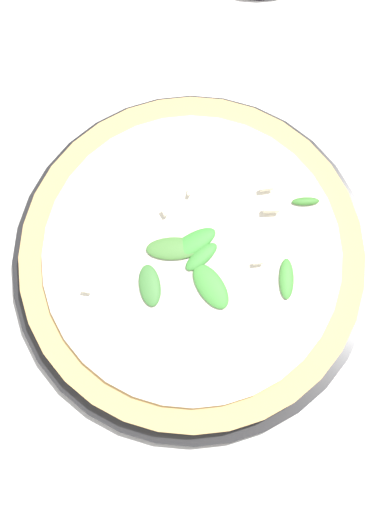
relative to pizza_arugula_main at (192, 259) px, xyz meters
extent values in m
plane|color=silver|center=(-0.02, 0.02, -0.02)|extent=(6.00, 6.00, 0.00)
cylinder|color=black|center=(0.00, 0.00, -0.01)|extent=(0.33, 0.33, 0.01)
cylinder|color=tan|center=(0.00, 0.00, 0.00)|extent=(0.31, 0.31, 0.02)
cylinder|color=silver|center=(0.00, 0.00, 0.02)|extent=(0.27, 0.27, 0.01)
ellipsoid|color=#438B37|center=(0.01, -0.09, 0.02)|extent=(0.04, 0.02, 0.01)
ellipsoid|color=#487F38|center=(0.00, 0.02, 0.02)|extent=(0.04, 0.05, 0.01)
ellipsoid|color=#3B8C35|center=(0.01, 0.00, 0.02)|extent=(0.05, 0.04, 0.01)
ellipsoid|color=#3F7A37|center=(-0.04, 0.02, 0.02)|extent=(0.04, 0.04, 0.01)
ellipsoid|color=#3D8B37|center=(0.00, -0.01, 0.02)|extent=(0.04, 0.03, 0.01)
ellipsoid|color=#3F7D30|center=(0.08, -0.08, 0.02)|extent=(0.02, 0.03, 0.01)
ellipsoid|color=#3F8C36|center=(-0.02, -0.03, 0.02)|extent=(0.04, 0.05, 0.01)
cube|color=#EFE5C6|center=(0.08, -0.04, 0.03)|extent=(0.01, 0.01, 0.01)
cube|color=#EFE5C6|center=(0.01, -0.06, 0.03)|extent=(0.01, 0.01, 0.01)
cube|color=#EFE5C6|center=(0.03, 0.04, 0.03)|extent=(0.01, 0.01, 0.00)
cube|color=#EFE5C6|center=(0.06, -0.05, 0.03)|extent=(0.01, 0.01, 0.01)
cube|color=#EFE5C6|center=(0.05, 0.02, 0.03)|extent=(0.01, 0.00, 0.00)
cube|color=#EFE5C6|center=(-0.07, 0.07, 0.03)|extent=(0.00, 0.01, 0.00)
camera|label=1|loc=(-0.14, -0.06, 0.63)|focal=50.00mm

